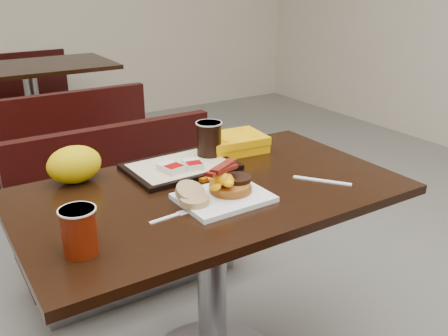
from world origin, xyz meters
TOP-DOWN VIEW (x-y plane):
  - table_near at (0.00, 0.00)m, footprint 1.20×0.70m
  - bench_near_n at (0.00, 0.70)m, footprint 1.00×0.46m
  - table_far at (0.00, 2.60)m, footprint 1.20×0.70m
  - bench_far_s at (0.00, 1.90)m, footprint 1.00×0.46m
  - bench_far_n at (0.00, 3.30)m, footprint 1.00×0.46m
  - platter at (-0.01, -0.10)m, footprint 0.27×0.21m
  - pancake_stack at (0.02, -0.08)m, footprint 0.14×0.14m
  - sausage_patty at (0.05, -0.08)m, footprint 0.09×0.09m
  - scrambled_eggs at (-0.02, -0.09)m, footprint 0.09×0.08m
  - bacon_strips at (-0.01, -0.09)m, footprint 0.17×0.13m
  - muffin_bottom at (-0.11, -0.10)m, footprint 0.09×0.09m
  - muffin_top at (-0.11, -0.06)m, footprint 0.11×0.11m
  - coffee_cup_near at (-0.46, -0.16)m, footprint 0.10×0.10m
  - fork at (-0.22, -0.11)m, footprint 0.13×0.03m
  - knife at (0.34, -0.15)m, footprint 0.13×0.16m
  - condiment_syrup at (0.02, 0.07)m, footprint 0.05×0.05m
  - condiment_ketchup at (-0.09, -0.03)m, footprint 0.04×0.03m
  - tray at (-0.01, 0.20)m, footprint 0.37×0.27m
  - hashbrown_sleeve_left at (-0.06, 0.16)m, footprint 0.08×0.09m
  - hashbrown_sleeve_right at (0.02, 0.15)m, footprint 0.07×0.09m
  - coffee_cup_far at (0.13, 0.23)m, footprint 0.11×0.11m
  - clamshell at (0.26, 0.26)m, footprint 0.24×0.19m
  - paper_bag at (-0.34, 0.28)m, footprint 0.20×0.17m

SIDE VIEW (x-z plane):
  - bench_near_n at x=0.00m, z-range 0.00..0.72m
  - bench_far_s at x=0.00m, z-range 0.00..0.72m
  - bench_far_n at x=0.00m, z-range 0.00..0.72m
  - table_near at x=0.00m, z-range 0.00..0.75m
  - table_far at x=0.00m, z-range 0.00..0.75m
  - fork at x=-0.22m, z-range 0.75..0.75m
  - knife at x=0.34m, z-range 0.75..0.75m
  - condiment_ketchup at x=-0.09m, z-range 0.75..0.76m
  - condiment_syrup at x=0.02m, z-range 0.75..0.76m
  - platter at x=-0.01m, z-range 0.75..0.77m
  - tray at x=-0.01m, z-range 0.75..0.77m
  - muffin_bottom at x=-0.11m, z-range 0.77..0.78m
  - hashbrown_sleeve_right at x=0.02m, z-range 0.77..0.79m
  - hashbrown_sleeve_left at x=-0.06m, z-range 0.77..0.79m
  - pancake_stack at x=0.02m, z-range 0.77..0.79m
  - clamshell at x=0.26m, z-range 0.75..0.81m
  - muffin_top at x=-0.11m, z-range 0.76..0.81m
  - sausage_patty at x=0.05m, z-range 0.79..0.81m
  - coffee_cup_near at x=-0.46m, z-range 0.75..0.87m
  - paper_bag at x=-0.34m, z-range 0.75..0.87m
  - scrambled_eggs at x=-0.02m, z-range 0.79..0.84m
  - coffee_cup_far at x=0.13m, z-range 0.77..0.89m
  - bacon_strips at x=-0.01m, z-range 0.84..0.85m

